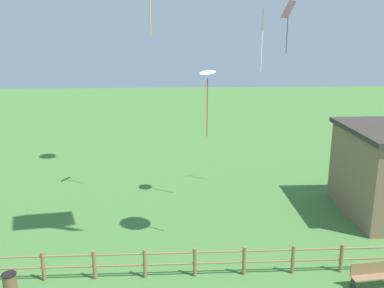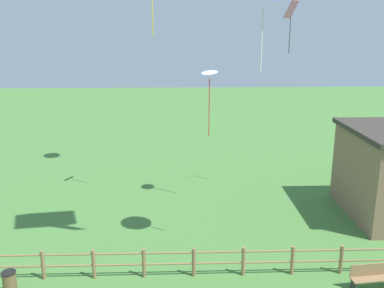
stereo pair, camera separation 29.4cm
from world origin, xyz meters
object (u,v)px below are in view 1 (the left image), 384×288
object	(u,v)px
kite_white_delta	(208,77)
kite_pink_diamond	(288,16)
trash_bin	(10,286)
park_bench_by_building	(374,274)

from	to	relation	value
kite_white_delta	kite_pink_diamond	bearing A→B (deg)	11.97
trash_bin	park_bench_by_building	bearing A→B (deg)	-0.06
park_bench_by_building	trash_bin	world-z (taller)	park_bench_by_building
trash_bin	kite_pink_diamond	distance (m)	17.34
trash_bin	kite_white_delta	bearing A→B (deg)	48.37
kite_pink_diamond	trash_bin	bearing A→B (deg)	-141.43
kite_pink_diamond	park_bench_by_building	bearing A→B (deg)	-83.31
park_bench_by_building	kite_white_delta	bearing A→B (deg)	122.07
park_bench_by_building	trash_bin	size ratio (longest dim) A/B	1.85
park_bench_by_building	kite_pink_diamond	size ratio (longest dim) A/B	0.66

